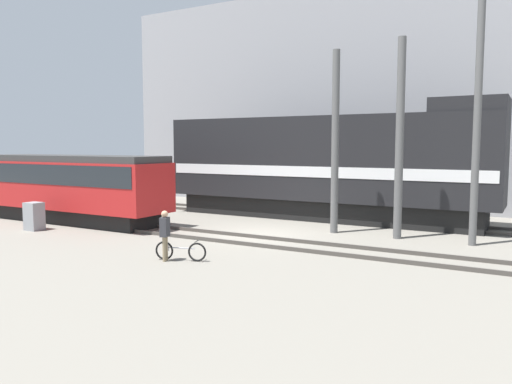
{
  "coord_description": "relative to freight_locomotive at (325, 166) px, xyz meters",
  "views": [
    {
      "loc": [
        9.92,
        -17.52,
        3.66
      ],
      "look_at": [
        0.16,
        -0.44,
        1.8
      ],
      "focal_mm": 35.0,
      "sensor_mm": 36.0,
      "label": 1
    }
  ],
  "objects": [
    {
      "name": "signal_box",
      "position": [
        -9.66,
        -9.25,
        -2.03
      ],
      "size": [
        0.7,
        0.6,
        1.2
      ],
      "color": "gray",
      "rests_on": "ground"
    },
    {
      "name": "utility_pole_center",
      "position": [
        4.42,
        -3.44,
        1.24
      ],
      "size": [
        0.32,
        0.32,
        7.75
      ],
      "color": "#595959",
      "rests_on": "ground"
    },
    {
      "name": "building_backdrop",
      "position": [
        -0.72,
        7.92,
        3.81
      ],
      "size": [
        31.01,
        6.0,
        12.89
      ],
      "color": "#99999E",
      "rests_on": "ground"
    },
    {
      "name": "utility_pole_right",
      "position": [
        7.15,
        -3.44,
        2.18
      ],
      "size": [
        0.27,
        0.27,
        9.63
      ],
      "color": "#595959",
      "rests_on": "ground"
    },
    {
      "name": "track_far",
      "position": [
        -0.72,
        0.0,
        -2.56
      ],
      "size": [
        60.0,
        1.51,
        0.14
      ],
      "color": "#47423D",
      "rests_on": "ground"
    },
    {
      "name": "ground_plane",
      "position": [
        -0.72,
        -5.45,
        -2.63
      ],
      "size": [
        120.0,
        120.0,
        0.0
      ],
      "primitive_type": "plane",
      "color": "slate"
    },
    {
      "name": "bicycle",
      "position": [
        -0.59,
        -10.66,
        -2.33
      ],
      "size": [
        1.64,
        0.66,
        0.66
      ],
      "color": "black",
      "rests_on": "ground"
    },
    {
      "name": "track_near",
      "position": [
        -0.72,
        -6.89,
        -2.56
      ],
      "size": [
        60.0,
        1.51,
        0.14
      ],
      "color": "#47423D",
      "rests_on": "ground"
    },
    {
      "name": "streetcar",
      "position": [
        -9.9,
        -6.89,
        -0.82
      ],
      "size": [
        10.16,
        2.54,
        3.18
      ],
      "color": "black",
      "rests_on": "ground"
    },
    {
      "name": "freight_locomotive",
      "position": [
        0.0,
        0.0,
        0.0
      ],
      "size": [
        16.25,
        3.04,
        5.62
      ],
      "color": "black",
      "rests_on": "ground"
    },
    {
      "name": "utility_pole_left",
      "position": [
        1.8,
        -3.44,
        1.12
      ],
      "size": [
        0.31,
        0.31,
        7.52
      ],
      "color": "#595959",
      "rests_on": "ground"
    },
    {
      "name": "person",
      "position": [
        -0.99,
        -10.93,
        -1.67
      ],
      "size": [
        0.32,
        0.41,
        1.61
      ],
      "color": "#8C7A5B",
      "rests_on": "ground"
    }
  ]
}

